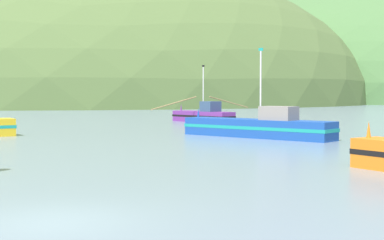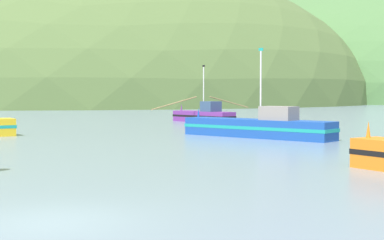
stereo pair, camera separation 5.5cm
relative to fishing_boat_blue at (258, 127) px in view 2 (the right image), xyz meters
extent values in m
plane|color=slate|center=(-6.80, -26.61, -0.75)|extent=(600.00, 600.00, 0.00)
ellipsoid|color=#516B38|center=(-55.22, 132.53, -0.75)|extent=(192.64, 154.11, 86.85)
cube|color=#19479E|center=(-0.12, 0.09, -0.11)|extent=(10.41, 8.66, 1.27)
cube|color=teal|center=(-0.12, 0.09, -0.05)|extent=(10.51, 8.75, 0.23)
cone|color=#19479E|center=(-4.34, 3.33, 0.88)|extent=(0.28, 0.28, 0.70)
cube|color=gray|center=(1.32, -1.01, 1.00)|extent=(2.78, 2.62, 0.95)
cylinder|color=silver|center=(0.15, -0.11, 2.91)|extent=(0.12, 0.12, 4.77)
cube|color=teal|center=(0.15, -0.11, 5.41)|extent=(0.30, 0.24, 0.20)
cube|color=#6B2D84|center=(-4.47, 20.43, -0.17)|extent=(6.84, 7.13, 1.15)
cube|color=black|center=(-4.47, 20.43, -0.11)|extent=(6.91, 7.21, 0.21)
cone|color=#6B2D84|center=(-6.97, 23.11, 0.76)|extent=(0.28, 0.28, 0.70)
cube|color=#334C6B|center=(-3.66, 19.56, 0.94)|extent=(2.31, 2.31, 1.07)
cylinder|color=silver|center=(-4.44, 20.39, 2.75)|extent=(0.12, 0.12, 4.69)
cube|color=black|center=(-4.44, 20.39, 5.21)|extent=(0.27, 0.28, 0.20)
cylinder|color=#997F4C|center=(-7.30, 17.79, 1.33)|extent=(4.36, 4.08, 1.36)
cylinder|color=#997F4C|center=(-1.64, 23.07, 1.33)|extent=(4.36, 4.08, 1.36)
cone|color=orange|center=(3.65, -15.58, 0.85)|extent=(0.28, 0.28, 0.70)
camera|label=1|loc=(-2.74, -40.33, 2.43)|focal=53.63mm
camera|label=2|loc=(-2.69, -40.32, 2.43)|focal=53.63mm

